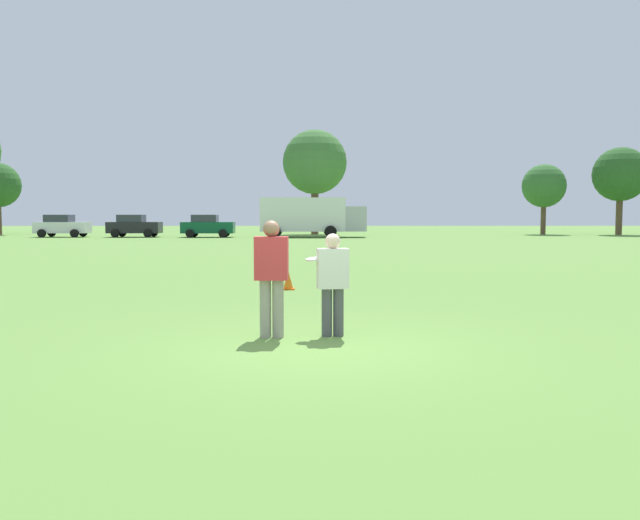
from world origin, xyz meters
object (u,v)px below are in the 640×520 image
at_px(player_thrower, 272,272).
at_px(box_truck, 311,216).
at_px(parked_car_near_left, 62,226).
at_px(parked_car_mid_left, 134,226).
at_px(player_defender, 333,279).
at_px(frisbee, 314,259).
at_px(traffic_cone, 288,280).
at_px(parked_car_center, 207,226).

distance_m(player_thrower, box_truck, 42.46).
xyz_separation_m(parked_car_near_left, box_truck, (20.28, -0.46, 0.83)).
xyz_separation_m(parked_car_near_left, parked_car_mid_left, (5.89, -0.13, 0.00)).
relative_size(player_defender, frisbee, 5.72).
xyz_separation_m(player_defender, traffic_cone, (-0.90, 6.07, -0.65)).
bearing_deg(frisbee, box_truck, 90.18).
distance_m(player_thrower, parked_car_mid_left, 44.97).
distance_m(parked_car_center, box_truck, 8.38).
distance_m(traffic_cone, parked_car_mid_left, 39.17).
height_order(parked_car_near_left, parked_car_mid_left, same).
height_order(player_thrower, player_defender, player_thrower).
distance_m(traffic_cone, parked_car_center, 37.02).
bearing_deg(parked_car_mid_left, box_truck, -1.30).
bearing_deg(box_truck, player_defender, -89.45).
distance_m(frisbee, parked_car_center, 42.97).
height_order(parked_car_near_left, box_truck, box_truck).
bearing_deg(parked_car_mid_left, player_defender, -70.88).
bearing_deg(player_thrower, parked_car_near_left, 114.74).
relative_size(parked_car_near_left, parked_car_mid_left, 1.00).
bearing_deg(traffic_cone, box_truck, 89.23).
relative_size(player_thrower, traffic_cone, 3.67).
xyz_separation_m(player_defender, parked_car_near_left, (-20.69, 42.81, 0.05)).
bearing_deg(parked_car_mid_left, frisbee, -71.17).
relative_size(frisbee, traffic_cone, 0.57).
distance_m(player_thrower, traffic_cone, 6.20).
distance_m(player_thrower, parked_car_center, 43.04).
distance_m(player_defender, box_truck, 42.37).
relative_size(traffic_cone, box_truck, 0.06).
height_order(player_defender, parked_car_near_left, parked_car_near_left).
height_order(frisbee, parked_car_mid_left, parked_car_mid_left).
bearing_deg(parked_car_near_left, player_defender, -64.21).
bearing_deg(parked_car_mid_left, player_thrower, -72.02).
bearing_deg(player_defender, player_thrower, -174.46).
bearing_deg(box_truck, player_thrower, -90.69).
height_order(player_thrower, box_truck, box_truck).
xyz_separation_m(player_thrower, parked_car_center, (-7.83, 42.32, -0.07)).
bearing_deg(parked_car_center, parked_car_near_left, 177.21).
bearing_deg(frisbee, parked_car_center, 101.37).
bearing_deg(frisbee, player_defender, -20.48).
height_order(player_thrower, frisbee, player_thrower).
bearing_deg(player_defender, frisbee, 159.52).
relative_size(player_thrower, parked_car_near_left, 0.42).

